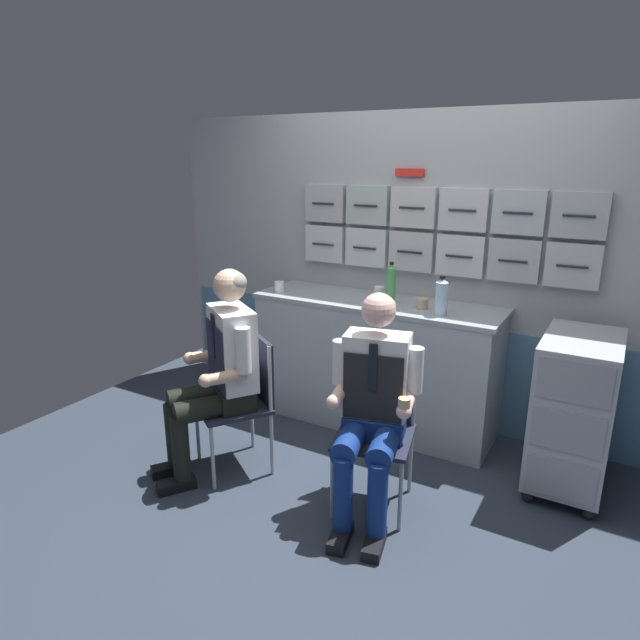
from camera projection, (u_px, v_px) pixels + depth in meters
name	position (u px, v px, depth m)	size (l,w,h in m)	color
ground	(330.00, 515.00, 2.99)	(4.80, 4.80, 0.04)	#2C3643
galley_bulkhead	(428.00, 275.00, 3.81)	(4.20, 0.14, 2.15)	#A9ADB0
galley_counter	(375.00, 363.00, 3.87)	(1.71, 0.53, 0.91)	#A6B1B4
service_trolley	(574.00, 409.00, 3.09)	(0.40, 0.65, 0.91)	black
folding_chair_left	(247.00, 389.00, 3.31)	(0.56, 0.56, 0.82)	#A8AAAF
crew_member_left	(220.00, 366.00, 3.20)	(0.61, 0.68, 1.25)	black
folding_chair_right	(378.00, 414.00, 2.99)	(0.48, 0.48, 0.82)	#A8AAAF
crew_member_right	(373.00, 402.00, 2.80)	(0.49, 0.63, 1.20)	black
sparkling_bottle_green	(391.00, 285.00, 3.60)	(0.06, 0.06, 0.29)	#4CA452
water_bottle_short	(441.00, 297.00, 3.37)	(0.08, 0.08, 0.25)	silver
coffee_cup_white	(379.00, 293.00, 3.76)	(0.07, 0.07, 0.09)	white
paper_cup_tan	(422.00, 303.00, 3.53)	(0.08, 0.08, 0.07)	tan
espresso_cup_small	(279.00, 286.00, 3.97)	(0.07, 0.07, 0.08)	white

